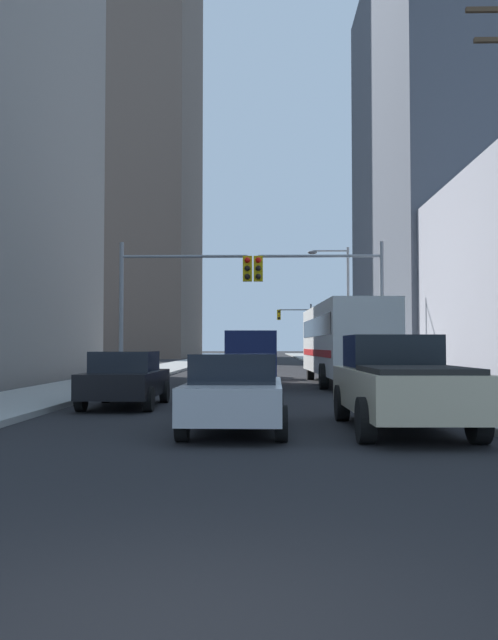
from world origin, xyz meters
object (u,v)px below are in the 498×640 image
Objects in this scene: sedan_silver at (235,392)px; traffic_signal_near_left at (179,287)px; pickup_truck_beige at (399,383)px; cargo_van_navy at (249,355)px; traffic_signal_far_right at (296,323)px; sedan_white at (255,363)px; city_bus at (344,340)px; traffic_signal_near_right at (325,287)px; sedan_black at (126,379)px.

traffic_signal_near_left is at bearing 101.48° from sedan_silver.
traffic_signal_near_left is (-6.22, 14.15, 3.19)m from pickup_truck_beige.
pickup_truck_beige is 15.01m from cargo_van_navy.
pickup_truck_beige is 55.56m from traffic_signal_far_right.
city_bus is at bearing -53.56° from sedan_white.
traffic_signal_near_left is (-2.95, 14.53, 3.35)m from sedan_silver.
pickup_truck_beige is 1.03× the size of cargo_van_navy.
city_bus reaches higher than sedan_silver.
traffic_signal_near_right is at bearing -8.75° from cargo_van_navy.
cargo_van_navy is at bearing -169.08° from city_bus.
cargo_van_navy is 4.09m from traffic_signal_near_left.
cargo_van_navy reaches higher than pickup_truck_beige.
traffic_signal_near_left reaches higher than sedan_silver.
sedan_black is (-6.48, 4.81, -0.16)m from pickup_truck_beige.
sedan_black is 9.93m from traffic_signal_near_left.
sedan_black and sedan_white have the same top height.
sedan_silver is at bearing -94.02° from traffic_signal_far_right.
traffic_signal_far_right is at bearing 88.84° from traffic_signal_near_right.
city_bus is 7.43m from traffic_signal_near_left.
traffic_signal_near_left is (-3.07, -6.57, 3.35)m from sedan_white.
traffic_signal_near_left is at bearing -169.71° from city_bus.
sedan_silver is (0.04, -15.02, -0.52)m from cargo_van_navy.
sedan_black is at bearing -91.63° from traffic_signal_near_left.
traffic_signal_near_right and traffic_signal_far_right have the same top height.
city_bus is 1.93× the size of traffic_signal_far_right.
sedan_white is (-3.15, 20.72, -0.16)m from pickup_truck_beige.
cargo_van_navy is at bearing 90.16° from sedan_silver.
traffic_signal_far_right is at bearing 89.32° from pickup_truck_beige.
traffic_signal_far_right is at bearing 90.15° from city_bus.
cargo_van_navy is (-4.07, -0.79, -0.64)m from city_bus.
sedan_silver is at bearing -78.52° from traffic_signal_near_left.
cargo_van_navy is 15.03m from sedan_silver.
traffic_signal_far_right is (0.83, 41.31, -0.08)m from traffic_signal_near_right.
traffic_signal_far_right reaches higher than sedan_black.
traffic_signal_near_left reaches higher than sedan_black.
traffic_signal_near_right reaches higher than sedan_white.
sedan_white is (3.33, 15.91, 0.00)m from sedan_black.
sedan_silver is at bearing -58.20° from sedan_black.
traffic_signal_near_left is 6.04m from traffic_signal_near_right.
traffic_signal_far_right reaches higher than cargo_van_navy.
sedan_black is 11.76m from traffic_signal_near_right.
pickup_truck_beige is at bearing 6.66° from sedan_silver.
sedan_black is 16.26m from sedan_white.
sedan_silver is 15.21m from traffic_signal_near_left.
pickup_truck_beige is at bearing -77.27° from cargo_van_navy.
pickup_truck_beige reaches higher than sedan_black.
sedan_silver is 1.01× the size of sedan_black.
city_bus is 2.74× the size of sedan_white.
sedan_silver is at bearing -102.00° from traffic_signal_near_right.
city_bus is at bearing 75.70° from sedan_silver.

